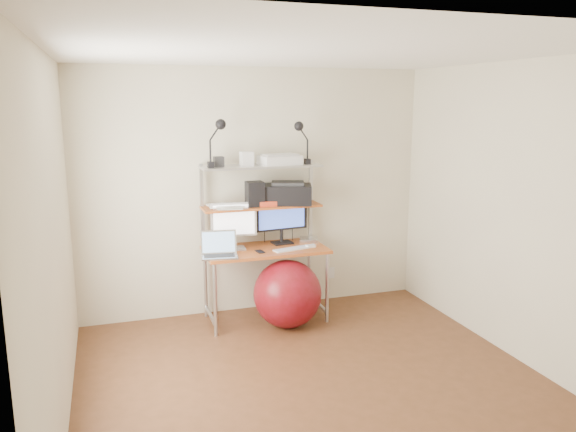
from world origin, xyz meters
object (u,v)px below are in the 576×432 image
at_px(monitor_black, 282,216).
at_px(laptop, 219,251).
at_px(monitor_silver, 234,222).
at_px(exercise_ball, 287,294).
at_px(printer, 288,193).

relative_size(monitor_black, laptop, 1.52).
bearing_deg(laptop, monitor_black, 29.54).
bearing_deg(monitor_silver, monitor_black, 12.17).
bearing_deg(monitor_black, exercise_ball, -105.89).
relative_size(monitor_black, exercise_ball, 0.84).
distance_m(monitor_silver, monitor_black, 0.52).
bearing_deg(monitor_silver, exercise_ball, -31.54).
height_order(monitor_silver, printer, printer).
bearing_deg(printer, monitor_silver, -157.18).
xyz_separation_m(laptop, exercise_ball, (0.64, -0.11, -0.46)).
bearing_deg(monitor_black, laptop, -164.69).
bearing_deg(laptop, monitor_silver, 54.99).
height_order(monitor_black, exercise_ball, monitor_black).
xyz_separation_m(printer, exercise_ball, (-0.12, -0.37, -0.92)).
relative_size(printer, exercise_ball, 0.82).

